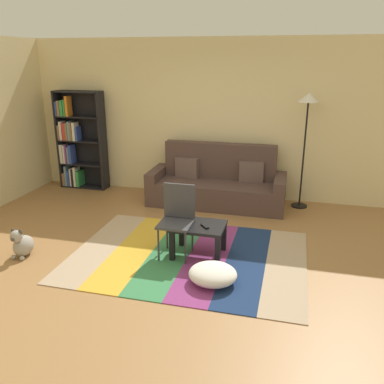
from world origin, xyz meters
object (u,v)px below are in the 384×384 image
couch (217,185)px  standing_lamp (307,113)px  dog (22,244)px  tv_remote (205,226)px  pouf (213,274)px  bookshelf (76,143)px  folding_chair (177,214)px  coffee_table (199,231)px

couch → standing_lamp: (1.37, 0.20, 1.22)m
dog → tv_remote: tv_remote is taller
couch → tv_remote: size_ratio=15.07×
couch → pouf: couch is taller
standing_lamp → tv_remote: bearing=-117.6°
pouf → bookshelf: bearing=138.6°
standing_lamp → tv_remote: size_ratio=12.40×
couch → folding_chair: 1.95m
standing_lamp → tv_remote: standing_lamp is taller
coffee_table → standing_lamp: size_ratio=0.35×
couch → dog: couch is taller
couch → coffee_table: bearing=-85.8°
bookshelf → pouf: bookshelf is taller
couch → tv_remote: 1.98m
bookshelf → tv_remote: bearing=-37.1°
bookshelf → dog: (0.75, -2.77, -0.69)m
pouf → folding_chair: 0.93m
pouf → folding_chair: folding_chair is taller
bookshelf → pouf: 4.33m
coffee_table → standing_lamp: 2.74m
couch → standing_lamp: bearing=8.4°
couch → tv_remote: (0.23, -1.97, 0.09)m
folding_chair → couch: bearing=112.2°
coffee_table → standing_lamp: (1.22, 2.13, 1.22)m
coffee_table → pouf: (0.31, -0.61, -0.22)m
folding_chair → standing_lamp: bearing=81.0°
coffee_table → pouf: size_ratio=1.20×
bookshelf → tv_remote: bookshelf is taller
tv_remote → folding_chair: bearing=135.2°
coffee_table → standing_lamp: standing_lamp is taller
bookshelf → pouf: size_ratio=3.36×
tv_remote → folding_chair: 0.37m
couch → bookshelf: size_ratio=1.25×
pouf → tv_remote: size_ratio=3.58×
pouf → standing_lamp: (0.92, 2.74, 1.44)m
pouf → dog: 2.44m
pouf → standing_lamp: 3.23m
bookshelf → tv_remote: 3.76m
coffee_table → tv_remote: tv_remote is taller
dog → folding_chair: 1.98m
tv_remote → coffee_table: bearing=114.2°
bookshelf → tv_remote: size_ratio=12.03×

